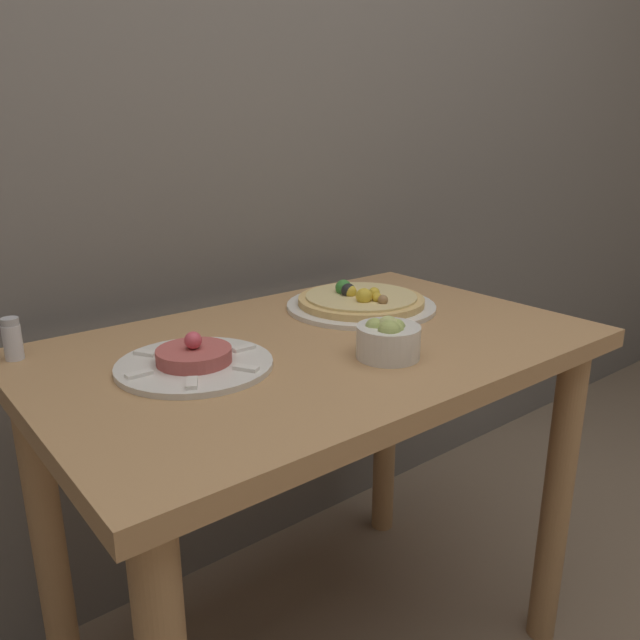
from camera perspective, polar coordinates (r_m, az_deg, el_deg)
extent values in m
cube|color=slate|center=(1.46, -12.28, 24.74)|extent=(8.00, 0.05, 2.60)
cube|color=#AD7F51|center=(1.14, -0.23, -2.72)|extent=(1.00, 0.64, 0.03)
cylinder|color=#AD7F51|center=(1.46, 20.85, -15.11)|extent=(0.06, 0.06, 0.70)
cylinder|color=#AD7F51|center=(1.35, -23.52, -18.38)|extent=(0.06, 0.06, 0.70)
cylinder|color=#AD7F51|center=(1.73, 6.02, -8.68)|extent=(0.06, 0.06, 0.70)
cylinder|color=silver|center=(1.33, 3.77, 1.28)|extent=(0.32, 0.32, 0.01)
cylinder|color=#DBB26B|center=(1.33, 3.78, 1.78)|extent=(0.27, 0.27, 0.01)
cylinder|color=#E0C684|center=(1.33, 3.78, 2.17)|extent=(0.24, 0.24, 0.00)
sphere|color=gold|center=(1.28, 4.04, 2.18)|extent=(0.03, 0.03, 0.03)
sphere|color=#387F33|center=(1.35, 2.16, 2.97)|extent=(0.04, 0.04, 0.04)
sphere|color=gold|center=(1.32, 4.97, 2.50)|extent=(0.02, 0.02, 0.02)
sphere|color=#997047|center=(1.27, 5.77, 1.84)|extent=(0.02, 0.02, 0.02)
sphere|color=gold|center=(1.32, 2.77, 2.62)|extent=(0.03, 0.03, 0.03)
sphere|color=black|center=(1.33, 2.62, 2.70)|extent=(0.03, 0.03, 0.03)
sphere|color=gold|center=(1.28, 5.24, 2.03)|extent=(0.02, 0.02, 0.02)
cylinder|color=silver|center=(1.02, -11.39, -4.05)|extent=(0.25, 0.25, 0.01)
cylinder|color=#B2514C|center=(1.02, -11.44, -3.19)|extent=(0.12, 0.12, 0.02)
sphere|color=#DB4C5B|center=(1.01, -11.53, -1.83)|extent=(0.03, 0.03, 0.03)
cube|color=white|center=(1.06, -6.98, -2.55)|extent=(0.04, 0.02, 0.01)
cube|color=white|center=(1.11, -11.23, -1.93)|extent=(0.03, 0.04, 0.01)
cube|color=white|center=(1.07, -15.63, -2.92)|extent=(0.03, 0.04, 0.01)
cube|color=white|center=(0.99, -16.22, -4.77)|extent=(0.04, 0.02, 0.01)
cube|color=white|center=(0.93, -11.64, -5.65)|extent=(0.03, 0.04, 0.01)
cube|color=white|center=(0.98, -6.78, -4.39)|extent=(0.03, 0.04, 0.01)
cylinder|color=silver|center=(1.05, 6.26, -1.99)|extent=(0.11, 0.11, 0.05)
sphere|color=#B7BC70|center=(1.04, 6.25, -0.68)|extent=(0.04, 0.04, 0.04)
sphere|color=#A3B25B|center=(1.04, 5.01, -0.69)|extent=(0.03, 0.03, 0.03)
sphere|color=#A3B25B|center=(1.04, 6.97, -0.72)|extent=(0.03, 0.03, 0.03)
sphere|color=#A3B25B|center=(1.02, 6.35, -1.08)|extent=(0.04, 0.04, 0.04)
sphere|color=#A3B25B|center=(1.03, 6.92, -1.02)|extent=(0.03, 0.03, 0.03)
cylinder|color=silver|center=(1.15, -26.28, -1.83)|extent=(0.03, 0.03, 0.06)
cylinder|color=#B2B2B7|center=(1.14, -26.52, -0.12)|extent=(0.03, 0.03, 0.01)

